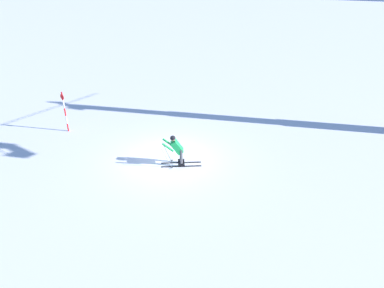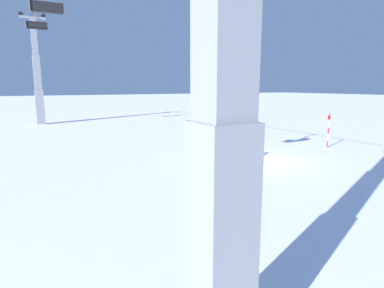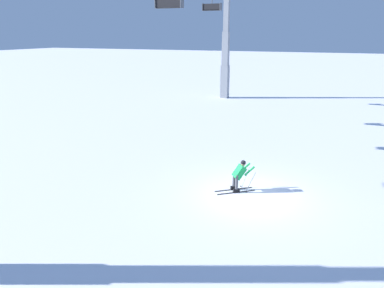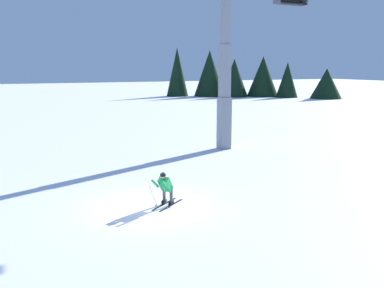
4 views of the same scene
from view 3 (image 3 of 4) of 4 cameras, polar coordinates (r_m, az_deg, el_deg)
The scene contains 5 objects.
ground_plane at distance 16.07m, azimuth 9.21°, elevation -7.91°, with size 260.00×260.00×0.00m, color white.
skier_carving_main at distance 16.11m, azimuth 7.43°, elevation -4.63°, with size 1.48×1.69×1.55m.
lift_tower_far at distance 39.52m, azimuth 5.28°, elevation 13.67°, with size 0.78×2.42×10.87m.
chairlift_seat_middle at distance 27.00m, azimuth -3.67°, elevation 21.19°, with size 0.61×2.00×2.41m.
chairlift_seat_fourth at distance 35.21m, azimuth 3.11°, elevation 20.67°, with size 0.61×1.74×2.10m.
Camera 3 is at (-14.27, -3.14, 6.69)m, focal length 34.05 mm.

